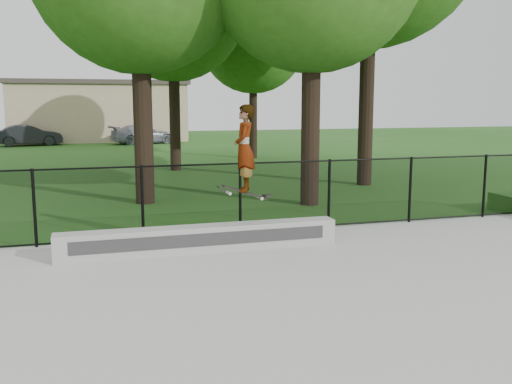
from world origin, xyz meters
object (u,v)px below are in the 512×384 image
grind_ledge (201,239)px  car_c (143,134)px  car_b (29,135)px  skater_airborne (244,150)px

grind_ledge → car_c: bearing=86.5°
car_c → car_b: bearing=72.5°
car_b → skater_airborne: 30.06m
grind_ledge → car_c: (1.77, 29.06, 0.33)m
car_b → skater_airborne: bearing=-178.7°
car_b → skater_airborne: size_ratio=2.07×
car_b → skater_airborne: skater_airborne is taller
grind_ledge → car_b: size_ratio=1.41×
grind_ledge → skater_airborne: skater_airborne is taller
skater_airborne → car_b: bearing=102.0°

